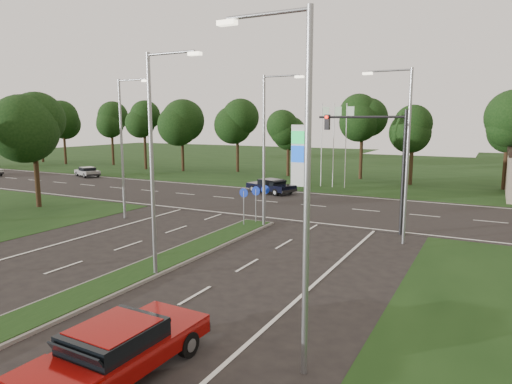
% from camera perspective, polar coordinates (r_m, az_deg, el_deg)
% --- Properties ---
extents(ground, '(160.00, 160.00, 0.00)m').
position_cam_1_polar(ground, '(16.58, -28.61, -14.91)').
color(ground, black).
rests_on(ground, ground).
extents(verge_far, '(160.00, 50.00, 0.02)m').
position_cam_1_polar(verge_far, '(64.79, 16.04, 2.90)').
color(verge_far, black).
rests_on(verge_far, ground).
extents(cross_road, '(160.00, 12.00, 0.02)m').
position_cam_1_polar(cross_road, '(35.25, 5.66, -1.58)').
color(cross_road, black).
rests_on(cross_road, ground).
extents(median_kerb, '(2.00, 26.00, 0.12)m').
position_cam_1_polar(median_kerb, '(18.85, -18.32, -11.19)').
color(median_kerb, slate).
rests_on(median_kerb, ground).
extents(streetlight_median_near, '(2.53, 0.22, 9.00)m').
position_cam_1_polar(streetlight_median_near, '(18.57, -12.48, 4.64)').
color(streetlight_median_near, gray).
rests_on(streetlight_median_near, ground).
extents(streetlight_median_far, '(2.53, 0.22, 9.00)m').
position_cam_1_polar(streetlight_median_far, '(26.98, 1.38, 6.11)').
color(streetlight_median_far, gray).
rests_on(streetlight_median_far, ground).
extents(streetlight_left_far, '(2.53, 0.22, 9.00)m').
position_cam_1_polar(streetlight_left_far, '(30.72, -16.19, 6.11)').
color(streetlight_left_far, gray).
rests_on(streetlight_left_far, ground).
extents(streetlight_right_far, '(2.53, 0.22, 9.00)m').
position_cam_1_polar(streetlight_right_far, '(24.54, 18.01, 5.41)').
color(streetlight_right_far, gray).
rests_on(streetlight_right_far, ground).
extents(streetlight_right_near, '(2.53, 0.22, 9.00)m').
position_cam_1_polar(streetlight_right_near, '(11.05, 5.46, 2.03)').
color(streetlight_right_near, gray).
rests_on(streetlight_right_near, ground).
extents(traffic_signal, '(5.10, 0.42, 7.00)m').
position_cam_1_polar(traffic_signal, '(26.84, 15.30, 4.88)').
color(traffic_signal, black).
rests_on(traffic_signal, ground).
extents(median_signs, '(1.16, 1.76, 2.38)m').
position_cam_1_polar(median_signs, '(28.15, -0.11, -0.66)').
color(median_signs, gray).
rests_on(median_signs, ground).
extents(gas_pylon, '(5.80, 1.26, 8.00)m').
position_cam_1_polar(gas_pylon, '(44.59, 5.59, 4.76)').
color(gas_pylon, silver).
rests_on(gas_pylon, ground).
extents(tree_left_far, '(5.20, 5.20, 8.86)m').
position_cam_1_polar(tree_left_far, '(37.93, -26.96, 7.53)').
color(tree_left_far, black).
rests_on(tree_left_far, ground).
extents(treeline_far, '(6.00, 6.00, 9.90)m').
position_cam_1_polar(treeline_far, '(49.78, 12.90, 9.20)').
color(treeline_far, black).
rests_on(treeline_far, ground).
extents(red_sedan, '(2.25, 5.11, 1.39)m').
position_cam_1_polar(red_sedan, '(12.57, -16.98, -18.22)').
color(red_sedan, maroon).
rests_on(red_sedan, ground).
extents(navy_sedan, '(4.94, 3.34, 1.26)m').
position_cam_1_polar(navy_sedan, '(40.55, 1.89, 0.80)').
color(navy_sedan, black).
rests_on(navy_sedan, ground).
extents(far_car_a, '(4.22, 3.01, 1.12)m').
position_cam_1_polar(far_car_a, '(55.94, -20.34, 2.41)').
color(far_car_a, '#A0A0A0').
rests_on(far_car_a, ground).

